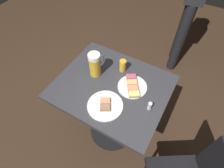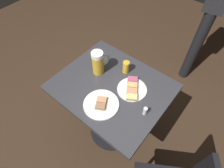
{
  "view_description": "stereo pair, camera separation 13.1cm",
  "coord_description": "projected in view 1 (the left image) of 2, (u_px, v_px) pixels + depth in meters",
  "views": [
    {
      "loc": [
        -0.7,
        -0.4,
        1.8
      ],
      "look_at": [
        0.0,
        0.0,
        0.76
      ],
      "focal_mm": 29.75,
      "sensor_mm": 36.0,
      "label": 1
    },
    {
      "loc": [
        -0.62,
        -0.51,
        1.8
      ],
      "look_at": [
        0.0,
        0.0,
        0.76
      ],
      "focal_mm": 29.75,
      "sensor_mm": 36.0,
      "label": 2
    }
  ],
  "objects": [
    {
      "name": "ground_plane",
      "position": [
        112.0,
        129.0,
        1.91
      ],
      "size": [
        6.0,
        6.0,
        0.0
      ],
      "primitive_type": "plane",
      "color": "#382619"
    },
    {
      "name": "beer_glass_small",
      "position": [
        123.0,
        66.0,
        1.38
      ],
      "size": [
        0.05,
        0.05,
        0.1
      ],
      "primitive_type": "cylinder",
      "color": "gold",
      "rests_on": "cafe_table"
    },
    {
      "name": "beer_mug",
      "position": [
        95.0,
        64.0,
        1.32
      ],
      "size": [
        0.15,
        0.09,
        0.19
      ],
      "color": "gold",
      "rests_on": "cafe_table"
    },
    {
      "name": "salt_shaker",
      "position": [
        150.0,
        106.0,
        1.19
      ],
      "size": [
        0.03,
        0.03,
        0.06
      ],
      "primitive_type": "cylinder",
      "color": "silver",
      "rests_on": "cafe_table"
    },
    {
      "name": "cafe_table",
      "position": [
        112.0,
        99.0,
        1.46
      ],
      "size": [
        0.66,
        0.79,
        0.74
      ],
      "color": "black",
      "rests_on": "ground_plane"
    },
    {
      "name": "plate_near",
      "position": [
        132.0,
        86.0,
        1.31
      ],
      "size": [
        0.21,
        0.21,
        0.03
      ],
      "color": "white",
      "rests_on": "cafe_table"
    },
    {
      "name": "plate_far",
      "position": [
        105.0,
        105.0,
        1.22
      ],
      "size": [
        0.24,
        0.24,
        0.03
      ],
      "color": "white",
      "rests_on": "cafe_table"
    }
  ]
}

